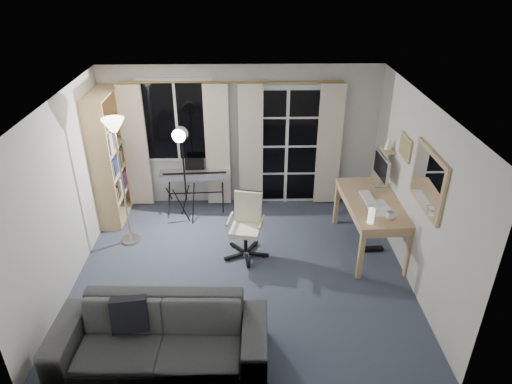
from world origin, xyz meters
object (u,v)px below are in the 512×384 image
torchiere_lamp (117,145)px  keyboard_piano (195,176)px  monitor (381,168)px  desk (372,206)px  mug (391,215)px  bookshelf (107,161)px  sofa (158,328)px  studio_light (181,146)px  office_chair (247,219)px

torchiere_lamp → keyboard_piano: torchiere_lamp is taller
torchiere_lamp → monitor: 3.82m
desk → mug: mug is taller
bookshelf → monitor: bearing=-7.5°
torchiere_lamp → bookshelf: bearing=119.4°
bookshelf → keyboard_piano: bookshelf is taller
torchiere_lamp → sofa: 2.71m
torchiere_lamp → studio_light: size_ratio=1.18×
studio_light → mug: 3.21m
keyboard_piano → mug: bearing=-34.2°
monitor → mug: 0.98m
bookshelf → keyboard_piano: bearing=8.2°
bookshelf → sofa: (1.26, -3.04, -0.56)m
bookshelf → torchiere_lamp: 1.02m
studio_light → sofa: bearing=-78.5°
desk → monitor: (0.20, 0.45, 0.40)m
torchiere_lamp → keyboard_piano: (0.93, 0.94, -0.94)m
bookshelf → sofa: size_ratio=0.92×
desk → mug: 0.54m
bookshelf → studio_light: bookshelf is taller
studio_light → bookshelf: bearing=-178.0°
torchiere_lamp → keyboard_piano: size_ratio=1.66×
torchiere_lamp → monitor: torchiere_lamp is taller
studio_light → office_chair: bearing=-30.8°
mug → bookshelf: bearing=160.1°
keyboard_piano → torchiere_lamp: bearing=-137.6°
torchiere_lamp → studio_light: torchiere_lamp is taller
desk → bookshelf: bearing=163.3°
keyboard_piano → monitor: monitor is taller
studio_light → sofa: studio_light is taller
sofa → studio_light: bearing=93.0°
office_chair → monitor: size_ratio=1.64×
desk → torchiere_lamp: bearing=173.1°
office_chair → bookshelf: bearing=166.2°
office_chair → sofa: (-0.94, -1.99, -0.11)m
torchiere_lamp → mug: 3.83m
sofa → bookshelf: bearing=114.6°
desk → sofa: bearing=-146.1°
monitor → sofa: monitor is taller
monitor → office_chair: bearing=-168.4°
torchiere_lamp → monitor: size_ratio=3.40×
keyboard_piano → sofa: size_ratio=0.51×
office_chair → studio_light: bearing=150.4°
bookshelf → sofa: bearing=-67.8°
keyboard_piano → desk: size_ratio=0.78×
studio_light → sofa: 3.00m
studio_light → monitor: (2.99, -0.35, -0.23)m
studio_light → office_chair: (0.99, -0.87, -0.78)m
studio_light → office_chair: studio_light is taller
torchiere_lamp → office_chair: size_ratio=2.08×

